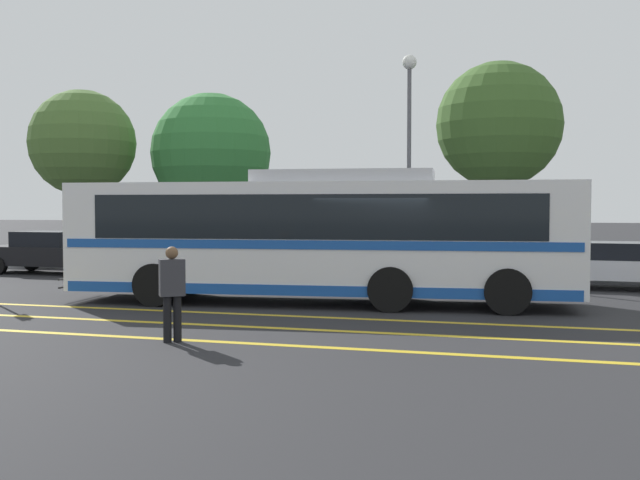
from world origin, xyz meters
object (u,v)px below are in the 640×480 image
at_px(pedestrian_0, 172,288).
at_px(tree_2, 499,125).
at_px(parked_car_2, 390,258).
at_px(tree_3, 211,153).
at_px(tree_1, 82,143).
at_px(parked_car_3, 615,265).
at_px(parked_car_0, 51,252).
at_px(parked_car_1, 198,256).
at_px(street_lamp, 409,122).
at_px(transit_bus, 321,235).

relative_size(pedestrian_0, tree_2, 0.21).
height_order(pedestrian_0, tree_2, tree_2).
height_order(parked_car_2, tree_2, tree_2).
bearing_deg(tree_3, tree_1, -157.34).
height_order(parked_car_3, tree_3, tree_3).
bearing_deg(pedestrian_0, tree_2, 38.54).
height_order(parked_car_2, pedestrian_0, pedestrian_0).
bearing_deg(tree_3, parked_car_0, -125.76).
height_order(parked_car_0, tree_1, tree_1).
relative_size(parked_car_1, parked_car_3, 0.84).
xyz_separation_m(parked_car_0, tree_2, (14.96, 5.58, 4.57)).
relative_size(parked_car_0, tree_1, 0.71).
height_order(parked_car_2, tree_3, tree_3).
bearing_deg(street_lamp, parked_car_1, -161.68).
bearing_deg(transit_bus, parked_car_2, -13.08).
height_order(street_lamp, tree_3, street_lamp).
xyz_separation_m(parked_car_2, parked_car_3, (6.44, 0.11, -0.07)).
bearing_deg(parked_car_3, pedestrian_0, 147.04).
relative_size(pedestrian_0, street_lamp, 0.22).
bearing_deg(parked_car_2, tree_2, -28.10).
height_order(parked_car_0, street_lamp, street_lamp).
distance_m(parked_car_0, tree_2, 16.61).
relative_size(parked_car_2, tree_3, 0.61).
xyz_separation_m(parked_car_1, parked_car_3, (12.98, -0.24, -0.01)).
bearing_deg(tree_3, transit_bus, -54.34).
xyz_separation_m(parked_car_0, parked_car_2, (12.02, -0.05, 0.01)).
bearing_deg(tree_3, parked_car_3, -19.36).
distance_m(transit_bus, tree_2, 12.09).
height_order(parked_car_0, parked_car_2, parked_car_2).
bearing_deg(parked_car_3, parked_car_2, 94.13).
bearing_deg(parked_car_0, tree_1, -164.01).
relative_size(parked_car_2, pedestrian_0, 2.57).
bearing_deg(parked_car_3, transit_bus, 130.42).
relative_size(parked_car_0, parked_car_1, 1.25).
height_order(parked_car_1, street_lamp, street_lamp).
bearing_deg(parked_car_0, parked_car_1, 94.37).
bearing_deg(parked_car_1, parked_car_0, 92.08).
height_order(parked_car_3, tree_1, tree_1).
bearing_deg(tree_2, transit_bus, -108.32).
relative_size(parked_car_2, tree_2, 0.55).
bearing_deg(parked_car_2, tree_3, 56.95).
bearing_deg(parked_car_0, tree_2, 111.77).
xyz_separation_m(transit_bus, parked_car_1, (-5.86, 5.65, -0.96)).
bearing_deg(parked_car_1, tree_1, 63.73).
bearing_deg(tree_3, street_lamp, -17.81).
xyz_separation_m(parked_car_0, tree_3, (3.76, 5.22, 3.74)).
bearing_deg(transit_bus, parked_car_0, 58.93).
distance_m(parked_car_2, tree_3, 10.49).
relative_size(parked_car_0, tree_3, 0.72).
xyz_separation_m(parked_car_3, tree_2, (-3.50, 5.53, 4.63)).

